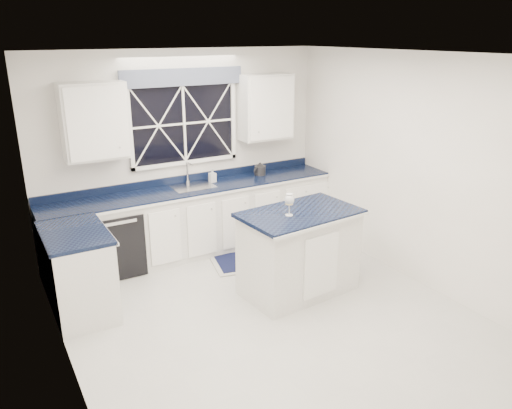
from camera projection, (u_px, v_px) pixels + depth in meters
ground at (271, 318)px, 5.33m from camera, size 4.50×4.50×0.00m
back_wall at (184, 153)px, 6.73m from camera, size 4.00×0.10×2.70m
base_cabinets at (177, 230)px, 6.49m from camera, size 3.99×1.60×0.90m
countertop at (194, 189)px, 6.63m from camera, size 3.98×0.64×0.04m
dishwasher at (115, 240)px, 6.27m from camera, size 0.60×0.58×0.82m
window at (184, 117)px, 6.54m from camera, size 1.65×0.09×1.26m
upper_cabinets at (187, 113)px, 6.41m from camera, size 3.10×0.34×0.90m
faucet at (188, 172)px, 6.73m from camera, size 0.05×0.20×0.30m
island at (299, 252)px, 5.74m from camera, size 1.39×0.91×0.99m
rug at (255, 259)px, 6.67m from camera, size 1.26×0.91×0.02m
kettle at (260, 169)px, 7.17m from camera, size 0.25×0.21×0.19m
wine_glass at (289, 201)px, 5.40m from camera, size 0.11×0.11×0.25m
soap_bottle at (212, 175)px, 6.82m from camera, size 0.09×0.09×0.19m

